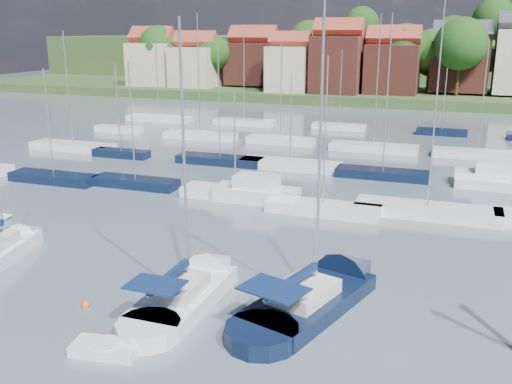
% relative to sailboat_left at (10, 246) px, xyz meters
% --- Properties ---
extents(ground, '(260.00, 260.00, 0.00)m').
position_rel_sailboat_left_xyz_m(ground, '(16.40, 35.84, -0.37)').
color(ground, '#45525D').
rests_on(ground, ground).
extents(sailboat_left, '(4.20, 9.29, 12.36)m').
position_rel_sailboat_left_xyz_m(sailboat_left, '(0.00, 0.00, 0.00)').
color(sailboat_left, white).
rests_on(sailboat_left, ground).
extents(sailboat_centre, '(3.07, 11.45, 15.55)m').
position_rel_sailboat_left_xyz_m(sailboat_centre, '(13.77, -1.39, -0.01)').
color(sailboat_centre, white).
rests_on(sailboat_centre, ground).
extents(sailboat_navy, '(7.09, 13.44, 17.94)m').
position_rel_sailboat_left_xyz_m(sailboat_navy, '(20.49, 0.58, -0.02)').
color(sailboat_navy, black).
rests_on(sailboat_navy, ground).
extents(tender, '(3.11, 1.76, 0.64)m').
position_rel_sailboat_left_xyz_m(tender, '(12.63, -8.16, -0.12)').
color(tender, white).
rests_on(tender, ground).
extents(buoy_c, '(0.46, 0.46, 0.46)m').
position_rel_sailboat_left_xyz_m(buoy_c, '(9.11, -4.72, -0.37)').
color(buoy_c, '#D85914').
rests_on(buoy_c, ground).
extents(buoy_d, '(0.50, 0.50, 0.50)m').
position_rel_sailboat_left_xyz_m(buoy_d, '(19.53, -5.75, -0.37)').
color(buoy_d, beige).
rests_on(buoy_d, ground).
extents(buoy_e, '(0.46, 0.46, 0.46)m').
position_rel_sailboat_left_xyz_m(buoy_e, '(21.58, 1.42, -0.37)').
color(buoy_e, beige).
rests_on(buoy_e, ground).
extents(marina_field, '(79.62, 41.41, 15.93)m').
position_rel_sailboat_left_xyz_m(marina_field, '(18.31, 30.99, 0.06)').
color(marina_field, white).
rests_on(marina_field, ground).
extents(far_shore_town, '(212.46, 90.00, 22.27)m').
position_rel_sailboat_left_xyz_m(far_shore_town, '(18.63, 128.51, 4.24)').
color(far_shore_town, '#3A562B').
rests_on(far_shore_town, ground).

